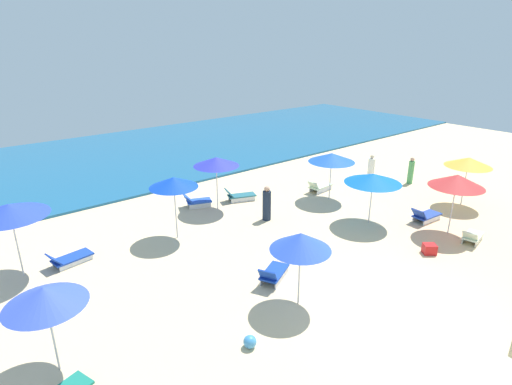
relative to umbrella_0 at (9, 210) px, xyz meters
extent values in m
plane|color=beige|center=(8.18, -9.57, -2.43)|extent=(60.00, 60.00, 0.00)
cube|color=#1B5B86|center=(8.18, 12.50, -2.37)|extent=(60.00, 15.84, 0.12)
cylinder|color=silver|center=(0.00, 0.00, -1.32)|extent=(0.05, 0.05, 2.23)
cone|color=blue|center=(0.00, 0.00, 0.00)|extent=(2.41, 2.41, 0.42)
cube|color=silver|center=(1.63, -0.46, -2.34)|extent=(1.22, 0.23, 0.18)
cube|color=silver|center=(1.54, 0.09, -2.34)|extent=(1.22, 0.23, 0.18)
cube|color=#1A3FA8|center=(1.58, -0.18, -2.22)|extent=(1.45, 0.87, 0.06)
cube|color=#1A3FA8|center=(0.96, -0.28, -2.04)|extent=(0.45, 0.68, 0.39)
cylinder|color=silver|center=(6.17, -7.16, -1.50)|extent=(0.05, 0.05, 1.86)
cone|color=blue|center=(6.17, -7.16, -0.30)|extent=(1.83, 1.83, 0.54)
cube|color=silver|center=(6.63, -5.91, -2.31)|extent=(1.06, 0.56, 0.26)
cube|color=silver|center=(6.39, -5.43, -2.31)|extent=(1.06, 0.56, 0.26)
cube|color=#183EA9|center=(6.51, -5.67, -2.15)|extent=(1.44, 1.15, 0.06)
cube|color=#183EA9|center=(5.97, -5.94, -1.94)|extent=(0.53, 0.66, 0.44)
cylinder|color=silver|center=(5.54, -0.80, -1.34)|extent=(0.05, 0.05, 2.20)
cone|color=#0F3DC5|center=(5.54, -0.80, -0.03)|extent=(1.93, 1.93, 0.41)
cylinder|color=silver|center=(-0.29, -5.35, -1.49)|extent=(0.05, 0.05, 1.89)
cone|color=blue|center=(-0.29, -5.35, -0.32)|extent=(1.89, 1.89, 0.46)
cylinder|color=silver|center=(12.81, -4.90, -1.50)|extent=(0.05, 0.05, 1.87)
cone|color=blue|center=(12.81, -4.90, -0.35)|extent=(2.43, 2.43, 0.42)
cylinder|color=silver|center=(14.54, -7.63, -1.40)|extent=(0.05, 0.05, 2.06)
cone|color=red|center=(14.54, -7.63, -0.11)|extent=(2.17, 2.17, 0.51)
cube|color=silver|center=(15.02, -6.65, -2.32)|extent=(1.23, 0.14, 0.23)
cube|color=silver|center=(15.06, -6.10, -2.32)|extent=(1.23, 0.14, 0.23)
cube|color=#2745A7|center=(15.04, -6.38, -2.18)|extent=(1.42, 0.75, 0.06)
cube|color=#2745A7|center=(14.41, -6.32, -1.96)|extent=(0.43, 0.64, 0.47)
cube|color=silver|center=(14.59, -8.87, -2.32)|extent=(1.02, 0.22, 0.22)
cube|color=silver|center=(14.50, -8.39, -2.32)|extent=(1.02, 0.22, 0.22)
cube|color=silver|center=(14.54, -8.63, -2.18)|extent=(1.23, 0.77, 0.06)
cube|color=silver|center=(14.03, -8.72, -2.00)|extent=(0.40, 0.59, 0.39)
cylinder|color=silver|center=(8.57, 0.71, -1.36)|extent=(0.05, 0.05, 2.15)
cone|color=#2A31C1|center=(8.57, 0.71, -0.08)|extent=(2.13, 2.13, 0.41)
cube|color=silver|center=(10.04, 0.62, -2.32)|extent=(1.18, 0.49, 0.24)
cube|color=silver|center=(10.22, 1.10, -2.32)|extent=(1.18, 0.49, 0.24)
cube|color=#27636E|center=(10.13, 0.86, -2.17)|extent=(1.51, 1.06, 0.06)
cube|color=#27636E|center=(9.53, 1.09, -1.97)|extent=(0.57, 0.67, 0.43)
cube|color=silver|center=(7.93, 1.27, -2.31)|extent=(0.99, 0.42, 0.25)
cube|color=silver|center=(8.14, 1.80, -2.31)|extent=(0.99, 0.42, 0.25)
cube|color=blue|center=(8.03, 1.53, -2.15)|extent=(1.33, 1.05, 0.06)
cube|color=blue|center=(7.54, 1.73, -1.96)|extent=(0.61, 0.74, 0.42)
cylinder|color=silver|center=(18.08, -6.48, -1.44)|extent=(0.05, 0.05, 1.98)
cone|color=gold|center=(18.08, -6.48, -0.24)|extent=(2.13, 2.13, 0.44)
cylinder|color=silver|center=(13.69, -1.82, -1.45)|extent=(0.05, 0.05, 1.97)
cone|color=blue|center=(13.69, -1.82, -0.24)|extent=(2.30, 2.30, 0.44)
cube|color=silver|center=(14.27, -0.98, -2.31)|extent=(1.23, 0.13, 0.25)
cube|color=silver|center=(14.24, -0.47, -2.31)|extent=(1.23, 0.13, 0.25)
cube|color=#E2F1C5|center=(14.25, -0.72, -2.16)|extent=(1.41, 0.71, 0.06)
cube|color=#E2F1C5|center=(13.62, -0.77, -1.96)|extent=(0.32, 0.60, 0.41)
cylinder|color=#1B2639|center=(9.54, -1.76, -1.75)|extent=(0.42, 0.42, 1.36)
sphere|color=tan|center=(9.54, -1.76, -0.96)|extent=(0.25, 0.25, 0.25)
cylinder|color=#4C9C5A|center=(19.08, -3.07, -1.78)|extent=(0.41, 0.41, 1.30)
sphere|color=tan|center=(19.08, -3.07, -1.03)|extent=(0.23, 0.23, 0.23)
cylinder|color=white|center=(17.39, -1.61, -1.71)|extent=(0.40, 0.40, 1.45)
sphere|color=beige|center=(17.39, -1.61, -0.89)|extent=(0.22, 0.22, 0.22)
sphere|color=#3E8DCD|center=(3.82, -7.72, -2.26)|extent=(0.35, 0.35, 0.35)
cube|color=red|center=(12.25, -8.06, -2.24)|extent=(0.61, 0.60, 0.38)
camera|label=1|loc=(-1.62, -14.60, 5.17)|focal=28.89mm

